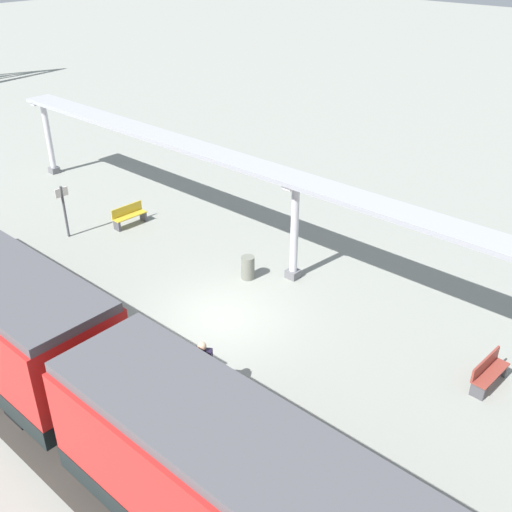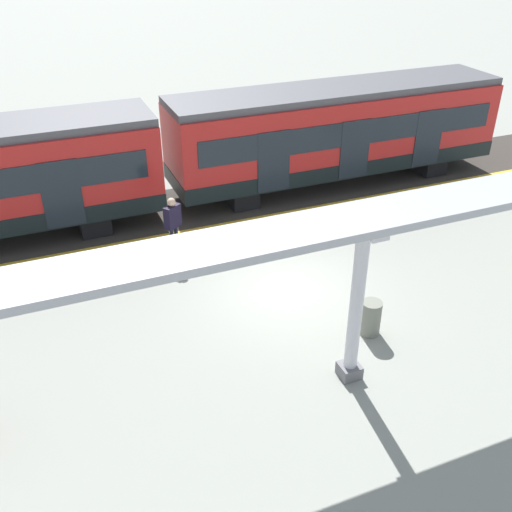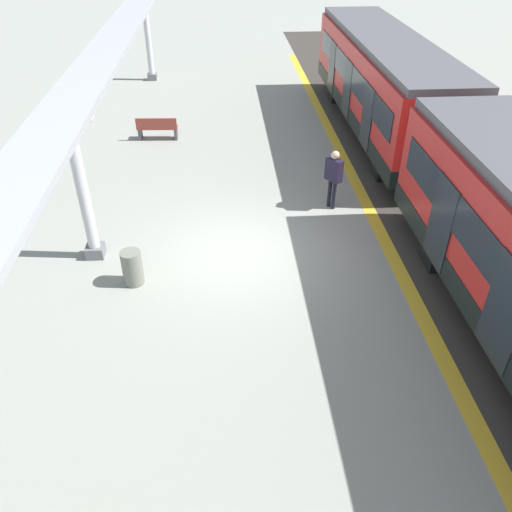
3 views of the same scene
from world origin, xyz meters
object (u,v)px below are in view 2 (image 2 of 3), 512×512
Objects in this scene: train_far_carriage at (336,134)px; canopy_pillar_second at (356,304)px; trash_bin at (371,318)px; passenger_waiting_near_edge at (173,220)px.

train_far_carriage is 10.43m from canopy_pillar_second.
trash_bin is (-1.11, 1.19, -1.44)m from canopy_pillar_second.
trash_bin is 6.26m from passenger_waiting_near_edge.
train_far_carriage is 3.22× the size of canopy_pillar_second.
trash_bin is at bearing 133.13° from canopy_pillar_second.
canopy_pillar_second reaches higher than train_far_carriage.
canopy_pillar_second is (9.31, -4.70, 0.05)m from train_far_carriage.
canopy_pillar_second is 4.25× the size of trash_bin.
train_far_carriage is 6.74× the size of passenger_waiting_near_edge.
passenger_waiting_near_edge reaches higher than trash_bin.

